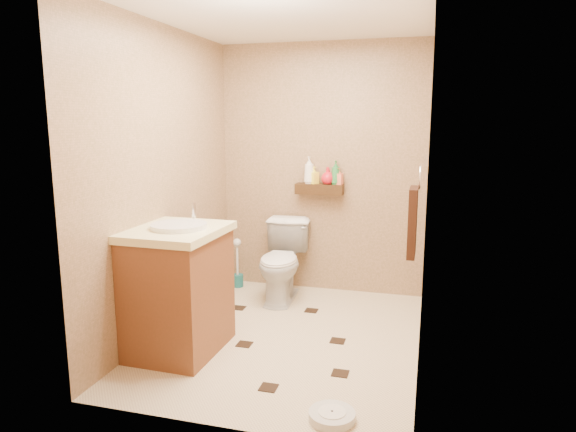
% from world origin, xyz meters
% --- Properties ---
extents(ground, '(2.50, 2.50, 0.00)m').
position_xyz_m(ground, '(0.00, 0.00, 0.00)').
color(ground, beige).
rests_on(ground, ground).
extents(wall_back, '(2.00, 0.04, 2.40)m').
position_xyz_m(wall_back, '(0.00, 1.25, 1.20)').
color(wall_back, '#A37D5D').
rests_on(wall_back, ground).
extents(wall_front, '(2.00, 0.04, 2.40)m').
position_xyz_m(wall_front, '(0.00, -1.25, 1.20)').
color(wall_front, '#A37D5D').
rests_on(wall_front, ground).
extents(wall_left, '(0.04, 2.50, 2.40)m').
position_xyz_m(wall_left, '(-1.00, 0.00, 1.20)').
color(wall_left, '#A37D5D').
rests_on(wall_left, ground).
extents(wall_right, '(0.04, 2.50, 2.40)m').
position_xyz_m(wall_right, '(1.00, 0.00, 1.20)').
color(wall_right, '#A37D5D').
rests_on(wall_right, ground).
extents(ceiling, '(2.00, 2.50, 0.02)m').
position_xyz_m(ceiling, '(0.00, 0.00, 2.40)').
color(ceiling, silver).
rests_on(ceiling, wall_back).
extents(wall_shelf, '(0.46, 0.14, 0.10)m').
position_xyz_m(wall_shelf, '(0.00, 1.17, 1.02)').
color(wall_shelf, '#3D2710').
rests_on(wall_shelf, wall_back).
extents(floor_accents, '(1.20, 1.49, 0.01)m').
position_xyz_m(floor_accents, '(0.03, -0.06, 0.00)').
color(floor_accents, black).
rests_on(floor_accents, ground).
extents(toilet, '(0.46, 0.75, 0.74)m').
position_xyz_m(toilet, '(-0.28, 0.83, 0.37)').
color(toilet, white).
rests_on(toilet, ground).
extents(vanity, '(0.64, 0.77, 1.06)m').
position_xyz_m(vanity, '(-0.70, -0.41, 0.47)').
color(vanity, brown).
rests_on(vanity, ground).
extents(bathroom_scale, '(0.34, 0.34, 0.05)m').
position_xyz_m(bathroom_scale, '(0.55, -1.02, 0.03)').
color(bathroom_scale, silver).
rests_on(bathroom_scale, ground).
extents(toilet_brush, '(0.11, 0.11, 0.50)m').
position_xyz_m(toilet_brush, '(-0.82, 1.07, 0.18)').
color(toilet_brush, '#175D5E').
rests_on(toilet_brush, ground).
extents(towel_ring, '(0.12, 0.30, 0.76)m').
position_xyz_m(towel_ring, '(0.91, 0.25, 0.95)').
color(towel_ring, silver).
rests_on(towel_ring, wall_right).
extents(toilet_paper, '(0.12, 0.11, 0.12)m').
position_xyz_m(toilet_paper, '(-0.94, 0.65, 0.60)').
color(toilet_paper, silver).
rests_on(toilet_paper, wall_left).
extents(bottle_a, '(0.14, 0.14, 0.26)m').
position_xyz_m(bottle_a, '(-0.10, 1.17, 1.20)').
color(bottle_a, white).
rests_on(bottle_a, wall_shelf).
extents(bottle_b, '(0.11, 0.11, 0.17)m').
position_xyz_m(bottle_b, '(-0.06, 1.17, 1.15)').
color(bottle_b, '#FFEF35').
rests_on(bottle_b, wall_shelf).
extents(bottle_c, '(0.18, 0.18, 0.16)m').
position_xyz_m(bottle_c, '(0.08, 1.17, 1.15)').
color(bottle_c, red).
rests_on(bottle_c, wall_shelf).
extents(bottle_d, '(0.12, 0.12, 0.23)m').
position_xyz_m(bottle_d, '(0.16, 1.17, 1.18)').
color(bottle_d, '#2B823B').
rests_on(bottle_d, wall_shelf).
extents(bottle_e, '(0.08, 0.08, 0.16)m').
position_xyz_m(bottle_e, '(0.19, 1.17, 1.15)').
color(bottle_e, '#F17250').
rests_on(bottle_e, wall_shelf).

